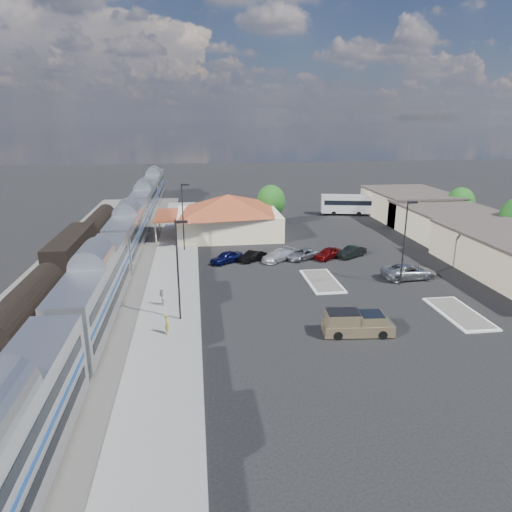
{
  "coord_description": "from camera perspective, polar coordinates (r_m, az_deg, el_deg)",
  "views": [
    {
      "loc": [
        -9.3,
        -43.17,
        17.04
      ],
      "look_at": [
        -3.06,
        3.35,
        2.8
      ],
      "focal_mm": 32.0,
      "sensor_mm": 36.0,
      "label": 1
    }
  ],
  "objects": [
    {
      "name": "freight_cars",
      "position": [
        57.83,
        -22.08,
        0.46
      ],
      "size": [
        2.8,
        46.0,
        4.0
      ],
      "color": "black",
      "rests_on": "ground"
    },
    {
      "name": "parked_car_a",
      "position": [
        55.86,
        -3.71,
        -0.15
      ],
      "size": [
        4.46,
        3.69,
        1.43
      ],
      "primitive_type": "imported",
      "rotation": [
        0.0,
        0.0,
        -1.0
      ],
      "color": "#0C0F3D",
      "rests_on": "ground"
    },
    {
      "name": "parked_car_e",
      "position": [
        58.09,
        8.98,
        0.34
      ],
      "size": [
        4.34,
        3.85,
        1.42
      ],
      "primitive_type": "imported",
      "rotation": [
        0.0,
        0.0,
        -0.92
      ],
      "color": "maroon",
      "rests_on": "ground"
    },
    {
      "name": "coach_bus",
      "position": [
        85.42,
        11.95,
        6.42
      ],
      "size": [
        11.49,
        4.71,
        3.6
      ],
      "rotation": [
        0.0,
        0.0,
        1.36
      ],
      "color": "white",
      "rests_on": "ground"
    },
    {
      "name": "suv",
      "position": [
        53.05,
        18.56,
        -1.82
      ],
      "size": [
        6.14,
        3.08,
        1.67
      ],
      "primitive_type": "imported",
      "rotation": [
        0.0,
        0.0,
        1.62
      ],
      "color": "#9DA1A4",
      "rests_on": "ground"
    },
    {
      "name": "parked_car_b",
      "position": [
        56.46,
        -0.49,
        -0.01
      ],
      "size": [
        3.95,
        3.39,
        1.28
      ],
      "primitive_type": "imported",
      "rotation": [
        0.0,
        0.0,
        -0.94
      ],
      "color": "black",
      "rests_on": "ground"
    },
    {
      "name": "railbed",
      "position": [
        55.17,
        -19.5,
        -2.05
      ],
      "size": [
        16.0,
        100.0,
        0.12
      ],
      "primitive_type": "cube",
      "color": "#4C4944",
      "rests_on": "ground"
    },
    {
      "name": "ground",
      "position": [
        47.34,
        4.22,
        -4.27
      ],
      "size": [
        280.0,
        280.0,
        0.0
      ],
      "primitive_type": "plane",
      "color": "black",
      "rests_on": "ground"
    },
    {
      "name": "lamp_plat_s",
      "position": [
        39.0,
        -9.64,
        -0.83
      ],
      "size": [
        1.08,
        0.25,
        9.0
      ],
      "color": "black",
      "rests_on": "ground"
    },
    {
      "name": "buildings_east",
      "position": [
        70.07,
        24.78,
        3.14
      ],
      "size": [
        14.4,
        51.4,
        4.8
      ],
      "color": "#C6B28C",
      "rests_on": "ground"
    },
    {
      "name": "parked_car_d",
      "position": [
        57.57,
        5.84,
        0.23
      ],
      "size": [
        5.01,
        4.17,
        1.27
      ],
      "primitive_type": "imported",
      "rotation": [
        0.0,
        0.0,
        -1.03
      ],
      "color": "gray",
      "rests_on": "ground"
    },
    {
      "name": "platform",
      "position": [
        52.08,
        -10.2,
        -2.39
      ],
      "size": [
        5.5,
        92.0,
        0.18
      ],
      "primitive_type": "cube",
      "color": "gray",
      "rests_on": "ground"
    },
    {
      "name": "passenger_train",
      "position": [
        61.17,
        -15.62,
        2.85
      ],
      "size": [
        3.0,
        104.0,
        5.55
      ],
      "color": "silver",
      "rests_on": "ground"
    },
    {
      "name": "lamp_plat_n",
      "position": [
        60.34,
        -9.06,
        5.48
      ],
      "size": [
        1.08,
        0.25,
        9.0
      ],
      "color": "black",
      "rests_on": "ground"
    },
    {
      "name": "parked_car_c",
      "position": [
        56.63,
        2.76,
        0.08
      ],
      "size": [
        4.99,
        4.48,
        1.39
      ],
      "primitive_type": "imported",
      "rotation": [
        0.0,
        0.0,
        -0.91
      ],
      "color": "silver",
      "rests_on": "ground"
    },
    {
      "name": "pickup_truck",
      "position": [
        38.55,
        12.6,
        -8.26
      ],
      "size": [
        5.83,
        2.57,
        1.96
      ],
      "rotation": [
        0.0,
        0.0,
        1.48
      ],
      "color": "#95825B",
      "rests_on": "ground"
    },
    {
      "name": "traffic_island_south",
      "position": [
        50.04,
        8.25,
        -3.09
      ],
      "size": [
        3.3,
        7.5,
        0.21
      ],
      "color": "silver",
      "rests_on": "ground"
    },
    {
      "name": "traffic_island_north",
      "position": [
        45.46,
        24.06,
        -6.55
      ],
      "size": [
        3.3,
        7.5,
        0.21
      ],
      "color": "silver",
      "rests_on": "ground"
    },
    {
      "name": "parked_car_f",
      "position": [
        59.34,
        11.87,
        0.53
      ],
      "size": [
        4.43,
        3.53,
        1.41
      ],
      "primitive_type": "imported",
      "rotation": [
        0.0,
        0.0,
        -1.02
      ],
      "color": "black",
      "rests_on": "ground"
    },
    {
      "name": "lamp_lot",
      "position": [
        49.58,
        18.19,
        2.37
      ],
      "size": [
        1.08,
        0.25,
        9.0
      ],
      "color": "black",
      "rests_on": "ground"
    },
    {
      "name": "station_depot",
      "position": [
        68.76,
        -3.55,
        5.17
      ],
      "size": [
        18.35,
        12.24,
        6.2
      ],
      "color": "beige",
      "rests_on": "ground"
    },
    {
      "name": "person_a",
      "position": [
        38.03,
        -11.05,
        -8.35
      ],
      "size": [
        0.48,
        0.67,
        1.7
      ],
      "primitive_type": "imported",
      "rotation": [
        0.0,
        0.0,
        1.69
      ],
      "color": "gold",
      "rests_on": "platform"
    },
    {
      "name": "tree_depot",
      "position": [
        75.33,
        1.88,
        6.92
      ],
      "size": [
        4.71,
        4.71,
        6.63
      ],
      "color": "#382314",
      "rests_on": "ground"
    },
    {
      "name": "person_b",
      "position": [
        43.64,
        -11.73,
        -5.08
      ],
      "size": [
        0.79,
        0.92,
        1.61
      ],
      "primitive_type": "imported",
      "rotation": [
        0.0,
        0.0,
        -1.31
      ],
      "color": "silver",
      "rests_on": "platform"
    },
    {
      "name": "tree_east_c",
      "position": [
        82.68,
        24.21,
        6.16
      ],
      "size": [
        4.41,
        4.41,
        6.21
      ],
      "color": "#382314",
      "rests_on": "ground"
    }
  ]
}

